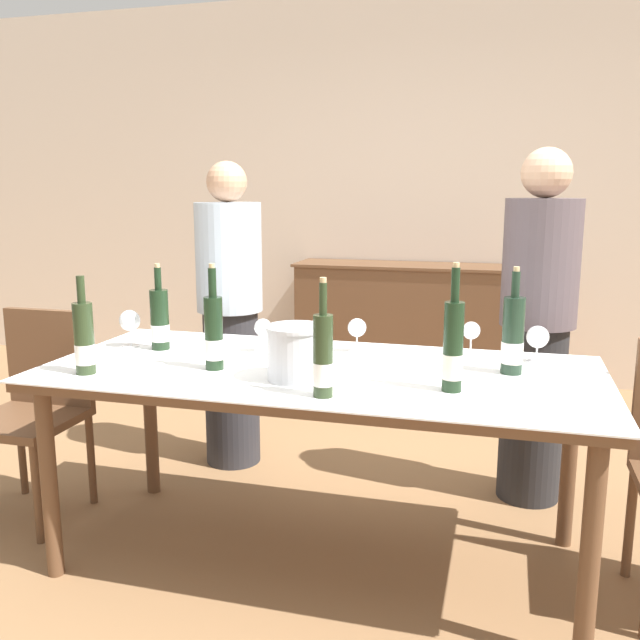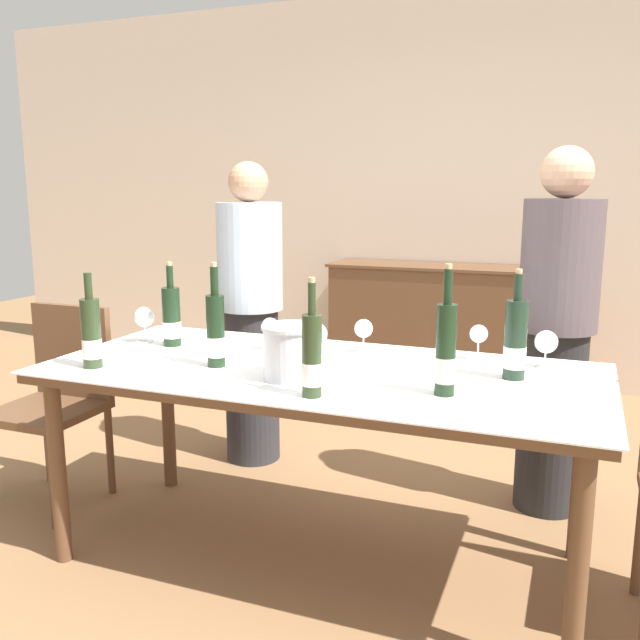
# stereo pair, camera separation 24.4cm
# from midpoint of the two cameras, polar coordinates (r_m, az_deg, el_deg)

# --- Properties ---
(ground_plane) EXTENTS (12.00, 12.00, 0.00)m
(ground_plane) POSITION_cam_midpoint_polar(r_m,az_deg,el_deg) (2.78, -2.67, -19.45)
(ground_plane) COLOR olive
(back_wall) EXTENTS (8.00, 0.10, 2.80)m
(back_wall) POSITION_cam_midpoint_polar(r_m,az_deg,el_deg) (5.13, 7.08, 10.79)
(back_wall) COLOR beige
(back_wall) RESTS_ON ground_plane
(sideboard_cabinet) EXTENTS (1.60, 0.46, 0.88)m
(sideboard_cabinet) POSITION_cam_midpoint_polar(r_m,az_deg,el_deg) (4.95, 5.80, -0.37)
(sideboard_cabinet) COLOR brown
(sideboard_cabinet) RESTS_ON ground_plane
(dining_table) EXTENTS (2.03, 0.92, 0.76)m
(dining_table) POSITION_cam_midpoint_polar(r_m,az_deg,el_deg) (2.50, -2.81, -5.59)
(dining_table) COLOR brown
(dining_table) RESTS_ON ground_plane
(ice_bucket) EXTENTS (0.21, 0.21, 0.19)m
(ice_bucket) POSITION_cam_midpoint_polar(r_m,az_deg,el_deg) (2.32, -5.01, -2.66)
(ice_bucket) COLOR silver
(ice_bucket) RESTS_ON dining_table
(wine_bottle_0) EXTENTS (0.07, 0.07, 0.35)m
(wine_bottle_0) POSITION_cam_midpoint_polar(r_m,az_deg,el_deg) (2.57, -21.86, -1.57)
(wine_bottle_0) COLOR #28381E
(wine_bottle_0) RESTS_ON dining_table
(wine_bottle_1) EXTENTS (0.08, 0.08, 0.38)m
(wine_bottle_1) POSITION_cam_midpoint_polar(r_m,az_deg,el_deg) (2.45, 13.22, -1.46)
(wine_bottle_1) COLOR #1E3323
(wine_bottle_1) RESTS_ON dining_table
(wine_bottle_2) EXTENTS (0.07, 0.07, 0.42)m
(wine_bottle_2) POSITION_cam_midpoint_polar(r_m,az_deg,el_deg) (2.19, 8.04, -2.37)
(wine_bottle_2) COLOR black
(wine_bottle_2) RESTS_ON dining_table
(wine_bottle_3) EXTENTS (0.06, 0.06, 0.38)m
(wine_bottle_3) POSITION_cam_midpoint_polar(r_m,az_deg,el_deg) (2.12, -3.04, -3.18)
(wine_bottle_3) COLOR #28381E
(wine_bottle_3) RESTS_ON dining_table
(wine_bottle_4) EXTENTS (0.08, 0.08, 0.35)m
(wine_bottle_4) POSITION_cam_midpoint_polar(r_m,az_deg,el_deg) (2.86, -15.75, -0.08)
(wine_bottle_4) COLOR black
(wine_bottle_4) RESTS_ON dining_table
(wine_bottle_5) EXTENTS (0.07, 0.07, 0.39)m
(wine_bottle_5) POSITION_cam_midpoint_polar(r_m,az_deg,el_deg) (2.49, -11.73, -1.18)
(wine_bottle_5) COLOR black
(wine_bottle_5) RESTS_ON dining_table
(wine_glass_0) EXTENTS (0.08, 0.08, 0.14)m
(wine_glass_0) POSITION_cam_midpoint_polar(r_m,az_deg,el_deg) (2.64, 15.37, -1.50)
(wine_glass_0) COLOR white
(wine_glass_0) RESTS_ON dining_table
(wine_glass_1) EXTENTS (0.09, 0.09, 0.15)m
(wine_glass_1) POSITION_cam_midpoint_polar(r_m,az_deg,el_deg) (2.94, -18.04, -0.14)
(wine_glass_1) COLOR white
(wine_glass_1) RESTS_ON dining_table
(wine_glass_2) EXTENTS (0.07, 0.07, 0.14)m
(wine_glass_2) POSITION_cam_midpoint_polar(r_m,az_deg,el_deg) (2.71, 0.57, -0.79)
(wine_glass_2) COLOR white
(wine_glass_2) RESTS_ON dining_table
(wine_glass_3) EXTENTS (0.08, 0.08, 0.14)m
(wine_glass_3) POSITION_cam_midpoint_polar(r_m,az_deg,el_deg) (2.67, 10.09, -1.08)
(wine_glass_3) COLOR white
(wine_glass_3) RESTS_ON dining_table
(wine_glass_4) EXTENTS (0.08, 0.08, 0.16)m
(wine_glass_4) POSITION_cam_midpoint_polar(r_m,az_deg,el_deg) (2.51, -3.21, -1.34)
(wine_glass_4) COLOR white
(wine_glass_4) RESTS_ON dining_table
(wine_glass_5) EXTENTS (0.07, 0.07, 0.14)m
(wine_glass_5) POSITION_cam_midpoint_polar(r_m,az_deg,el_deg) (2.73, -7.39, -0.80)
(wine_glass_5) COLOR white
(wine_glass_5) RESTS_ON dining_table
(chair_left_end) EXTENTS (0.42, 0.42, 0.89)m
(chair_left_end) POSITION_cam_midpoint_polar(r_m,az_deg,el_deg) (3.26, -24.82, -6.06)
(chair_left_end) COLOR brown
(chair_left_end) RESTS_ON ground_plane
(person_host) EXTENTS (0.33, 0.33, 1.54)m
(person_host) POSITION_cam_midpoint_polar(r_m,az_deg,el_deg) (3.47, -9.58, 0.23)
(person_host) COLOR #2D2D33
(person_host) RESTS_ON ground_plane
(person_guest_left) EXTENTS (0.33, 0.33, 1.58)m
(person_guest_left) POSITION_cam_midpoint_polar(r_m,az_deg,el_deg) (3.12, 15.70, -0.79)
(person_guest_left) COLOR #262628
(person_guest_left) RESTS_ON ground_plane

